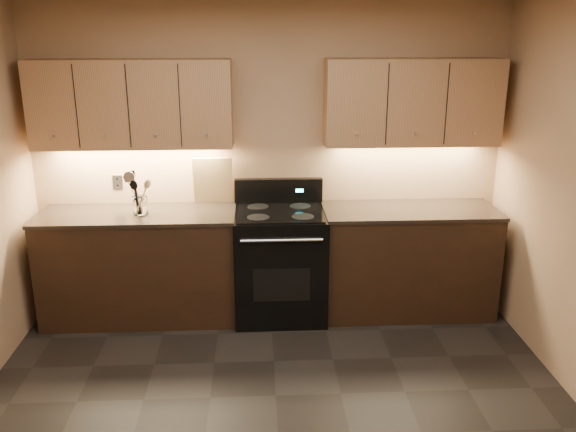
{
  "coord_description": "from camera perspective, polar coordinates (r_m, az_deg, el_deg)",
  "views": [
    {
      "loc": [
        -0.1,
        -3.13,
        2.41
      ],
      "look_at": [
        0.14,
        1.45,
        0.96
      ],
      "focal_mm": 38.0,
      "sensor_mm": 36.0,
      "label": 1
    }
  ],
  "objects": [
    {
      "name": "wall_back",
      "position": [
        5.25,
        -1.8,
        5.3
      ],
      "size": [
        4.0,
        0.04,
        2.6
      ],
      "primitive_type": "cube",
      "color": "tan",
      "rests_on": "ground"
    },
    {
      "name": "counter_left",
      "position": [
        5.31,
        -13.63,
        -4.52
      ],
      "size": [
        1.62,
        0.62,
        0.93
      ],
      "color": "black",
      "rests_on": "ground"
    },
    {
      "name": "counter_right",
      "position": [
        5.37,
        11.09,
        -4.08
      ],
      "size": [
        1.46,
        0.62,
        0.93
      ],
      "color": "black",
      "rests_on": "ground"
    },
    {
      "name": "stove",
      "position": [
        5.19,
        -0.75,
        -4.33
      ],
      "size": [
        0.76,
        0.68,
        1.14
      ],
      "color": "black",
      "rests_on": "ground"
    },
    {
      "name": "upper_cab_left",
      "position": [
        5.12,
        -14.41,
        10.12
      ],
      "size": [
        1.6,
        0.3,
        0.7
      ],
      "primitive_type": "cube",
      "color": "tan",
      "rests_on": "wall_back"
    },
    {
      "name": "upper_cab_right",
      "position": [
        5.18,
        11.57,
        10.39
      ],
      "size": [
        1.44,
        0.3,
        0.7
      ],
      "primitive_type": "cube",
      "color": "tan",
      "rests_on": "wall_back"
    },
    {
      "name": "outlet_plate",
      "position": [
        5.42,
        -15.66,
        3.08
      ],
      "size": [
        0.08,
        0.01,
        0.12
      ],
      "primitive_type": "cube",
      "color": "#B2B5BA",
      "rests_on": "wall_back"
    },
    {
      "name": "utensil_crock",
      "position": [
        5.1,
        -13.65,
        0.91
      ],
      "size": [
        0.12,
        0.12,
        0.15
      ],
      "color": "white",
      "rests_on": "counter_left"
    },
    {
      "name": "cutting_board",
      "position": [
        5.25,
        -7.02,
        3.32
      ],
      "size": [
        0.34,
        0.12,
        0.42
      ],
      "primitive_type": "cube",
      "rotation": [
        0.24,
        0.0,
        -0.01
      ],
      "color": "tan",
      "rests_on": "counter_left"
    },
    {
      "name": "wooden_spoon",
      "position": [
        5.06,
        -14.06,
        1.82
      ],
      "size": [
        0.17,
        0.12,
        0.29
      ],
      "primitive_type": null,
      "rotation": [
        -0.09,
        0.41,
        0.28
      ],
      "color": "tan",
      "rests_on": "utensil_crock"
    },
    {
      "name": "black_spoon",
      "position": [
        5.1,
        -13.81,
        2.01
      ],
      "size": [
        0.08,
        0.16,
        0.3
      ],
      "primitive_type": null,
      "rotation": [
        0.33,
        -0.09,
        0.07
      ],
      "color": "black",
      "rests_on": "utensil_crock"
    },
    {
      "name": "black_turner",
      "position": [
        5.05,
        -13.73,
        2.25
      ],
      "size": [
        0.16,
        0.16,
        0.37
      ],
      "primitive_type": null,
      "rotation": [
        -0.23,
        -0.14,
        0.23
      ],
      "color": "black",
      "rests_on": "utensil_crock"
    },
    {
      "name": "steel_spatula",
      "position": [
        5.06,
        -13.51,
        2.2
      ],
      "size": [
        0.22,
        0.1,
        0.35
      ],
      "primitive_type": null,
      "rotation": [
        0.04,
        -0.39,
        -0.15
      ],
      "color": "silver",
      "rests_on": "utensil_crock"
    },
    {
      "name": "steel_skimmer",
      "position": [
        5.05,
        -13.52,
        2.13
      ],
      "size": [
        0.19,
        0.1,
        0.35
      ],
      "primitive_type": null,
      "rotation": [
        0.03,
        -0.29,
        -0.12
      ],
      "color": "silver",
      "rests_on": "utensil_crock"
    }
  ]
}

